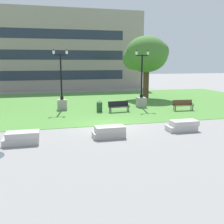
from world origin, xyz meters
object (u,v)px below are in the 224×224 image
Objects in this scene: park_bench_near_right at (119,106)px; trash_bin at (99,106)px; park_bench_near_left at (183,104)px; concrete_block_right at (183,126)px; lamp_post_center at (141,96)px; concrete_block_center at (22,138)px; lamp_post_right at (62,98)px; concrete_block_left at (109,132)px.

trash_bin reaches higher than park_bench_near_right.
park_bench_near_left and park_bench_near_right have the same top height.
lamp_post_center is (0.49, 8.65, 0.77)m from concrete_block_right.
concrete_block_center is 9.42m from concrete_block_right.
park_bench_near_right reaches higher than concrete_block_center.
lamp_post_center is 7.28m from lamp_post_right.
concrete_block_left is 10.41m from lamp_post_center.
concrete_block_center is 1.91× the size of trash_bin.
concrete_block_right is at bearing -93.26° from lamp_post_center.
lamp_post_right is 5.46× the size of trash_bin.
concrete_block_center is at bearing -105.64° from lamp_post_right.
park_bench_near_right is at bearing -25.72° from lamp_post_right.
trash_bin is at bearing 53.45° from concrete_block_center.
concrete_block_right is 1.04× the size of park_bench_near_left.
trash_bin is (0.96, 7.57, 0.20)m from concrete_block_left.
park_bench_near_left is 3.89m from lamp_post_center.
concrete_block_left is 0.34× the size of lamp_post_right.
lamp_post_center is 4.53m from trash_bin.
lamp_post_center is (5.23, 8.97, 0.77)m from concrete_block_left.
concrete_block_center is 10.22m from park_bench_near_right.
concrete_block_left is at bearing -120.26° from lamp_post_center.
lamp_post_right is (-10.22, 2.90, 0.54)m from park_bench_near_left.
concrete_block_left is at bearing -77.75° from lamp_post_right.
concrete_block_left and concrete_block_right have the same top height.
park_bench_near_right is 0.35× the size of lamp_post_right.
concrete_block_left is at bearing 0.51° from concrete_block_center.
trash_bin reaches higher than concrete_block_left.
park_bench_near_left is at bearing 60.84° from concrete_block_right.
concrete_block_center is at bearing -179.49° from concrete_block_left.
concrete_block_center is 1.00× the size of park_bench_near_left.
concrete_block_left is 1.88× the size of trash_bin.
park_bench_near_left is at bearing -8.53° from trash_bin.
park_bench_near_right is at bearing 44.92° from concrete_block_center.
lamp_post_center reaches higher than concrete_block_right.
park_bench_near_left is 0.35× the size of lamp_post_right.
park_bench_near_right is at bearing 70.39° from concrete_block_left.
concrete_block_right is 0.36× the size of lamp_post_right.
concrete_block_center is 1.02× the size of concrete_block_left.
park_bench_near_left is (3.44, 6.16, 0.23)m from concrete_block_right.
concrete_block_left is 9.63m from lamp_post_right.
trash_bin is at bearing 117.52° from concrete_block_right.
lamp_post_right is (-4.59, 2.21, 0.54)m from park_bench_near_right.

